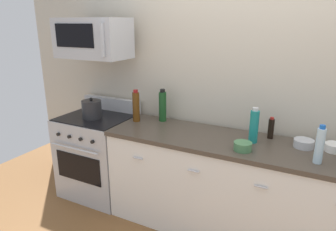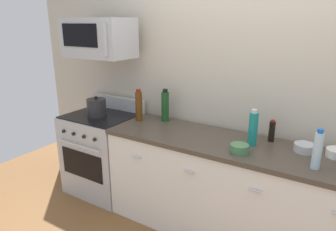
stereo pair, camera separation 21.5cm
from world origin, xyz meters
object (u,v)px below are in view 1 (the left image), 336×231
bottle_wine_amber (136,106)px  bottle_wine_green (163,106)px  bottle_sparkling_teal (254,126)px  stockpot (92,109)px  bowl_green_glaze (243,146)px  bottle_soy_sauce_dark (271,128)px  bowl_steel_prep (304,143)px  range_oven (99,155)px  microwave (93,38)px  bowl_white_ceramic (335,147)px  bottle_water_clear (320,145)px

bottle_wine_amber → bottle_wine_green: size_ratio=0.99×
bottle_sparkling_teal → stockpot: (-1.68, -0.10, -0.05)m
stockpot → bowl_green_glaze: bearing=-3.9°
bottle_soy_sauce_dark → bowl_steel_prep: size_ratio=1.21×
bottle_wine_green → bowl_steel_prep: 1.37m
range_oven → stockpot: bearing=-90.0°
microwave → bottle_wine_amber: (0.48, 0.03, -0.67)m
range_oven → bowl_white_ceramic: (2.30, 0.15, 0.48)m
stockpot → bottle_wine_amber: bearing=15.3°
bottle_sparkling_teal → bottle_soy_sauce_dark: bearing=55.0°
range_oven → stockpot: 0.55m
bottle_sparkling_teal → bowl_steel_prep: bottle_sparkling_teal is taller
microwave → bottle_soy_sauce_dark: 1.95m
range_oven → microwave: 1.28m
stockpot → bottle_water_clear: bearing=-2.2°
microwave → stockpot: (-0.00, -0.10, -0.73)m
bottle_water_clear → bowl_green_glaze: bearing=-177.2°
range_oven → bowl_steel_prep: bearing=3.5°
bottle_wine_green → bowl_steel_prep: size_ratio=2.10×
bottle_sparkling_teal → bottle_water_clear: bottle_sparkling_teal is taller
bottle_sparkling_teal → bowl_white_ceramic: (0.62, 0.11, -0.11)m
bowl_steel_prep → stockpot: 2.09m
microwave → bottle_water_clear: 2.30m
bottle_sparkling_teal → bowl_steel_prep: size_ratio=1.93×
range_oven → bottle_soy_sauce_dark: size_ratio=5.50×
microwave → bottle_soy_sauce_dark: size_ratio=3.83×
bottle_sparkling_teal → stockpot: bottle_sparkling_teal is taller
range_oven → bottle_sparkling_teal: bottle_sparkling_teal is taller
bottle_soy_sauce_dark → bowl_white_ceramic: bottle_soy_sauce_dark is taller
stockpot → bottle_sparkling_teal: bearing=3.4°
bottle_water_clear → bottle_soy_sauce_dark: (-0.39, 0.35, -0.05)m
bowl_green_glaze → stockpot: size_ratio=0.64×
microwave → stockpot: microwave is taller
bottle_sparkling_teal → bowl_white_ceramic: 0.64m
bottle_water_clear → stockpot: bearing=177.8°
bowl_white_ceramic → bottle_wine_amber: bearing=-177.6°
bottle_soy_sauce_dark → bowl_green_glaze: bottle_soy_sauce_dark is taller
bottle_wine_amber → stockpot: size_ratio=1.48×
bottle_water_clear → bowl_green_glaze: bottle_water_clear is taller
bottle_wine_amber → stockpot: 0.50m
bottle_sparkling_teal → bottle_wine_green: bearing=170.1°
microwave → bottle_soy_sauce_dark: bearing=5.3°
bottle_soy_sauce_dark → bowl_white_ceramic: 0.51m
microwave → bottle_water_clear: (2.19, -0.18, -0.69)m
range_oven → bowl_green_glaze: size_ratio=7.37×
microwave → bowl_green_glaze: microwave is taller
bowl_white_ceramic → bottle_water_clear: bearing=-111.8°
bowl_green_glaze → bottle_wine_amber: bearing=168.3°
bowl_green_glaze → stockpot: 1.65m
bottle_wine_amber → bowl_white_ceramic: (1.83, 0.08, -0.13)m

